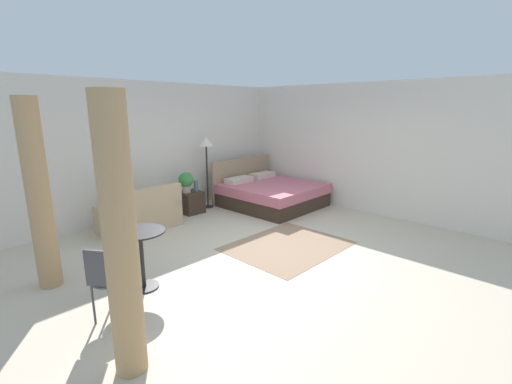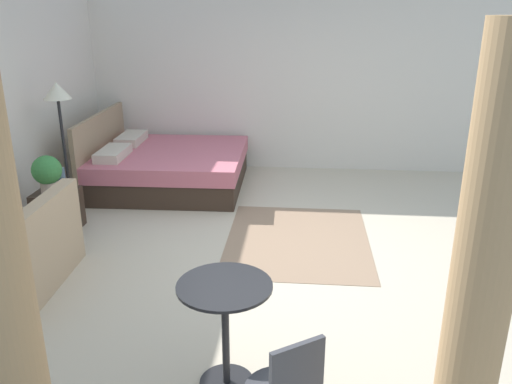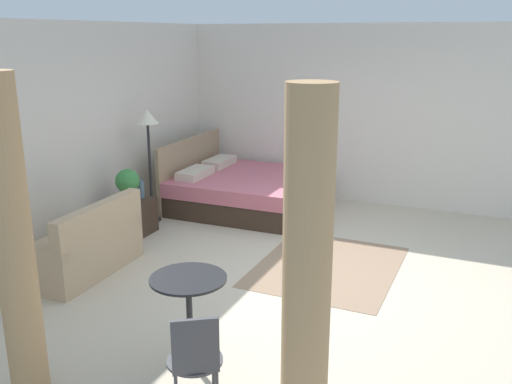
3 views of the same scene
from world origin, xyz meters
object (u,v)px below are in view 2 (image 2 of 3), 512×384
(couch, at_px, (17,261))
(potted_plant, at_px, (47,172))
(bed, at_px, (167,167))
(floor_lamp, at_px, (58,103))
(nightstand, at_px, (58,211))
(balcony_table, at_px, (225,317))
(vase, at_px, (61,178))

(couch, bearing_deg, potted_plant, 11.42)
(bed, relative_size, couch, 1.45)
(potted_plant, bearing_deg, floor_lamp, 7.24)
(bed, bearing_deg, couch, 168.20)
(couch, xyz_separation_m, nightstand, (1.30, 0.23, -0.04))
(bed, xyz_separation_m, balcony_table, (-4.00, -1.41, 0.24))
(potted_plant, xyz_separation_m, floor_lamp, (0.63, 0.08, 0.64))
(nightstand, distance_m, potted_plant, 0.50)
(nightstand, bearing_deg, bed, -27.39)
(vase, relative_size, balcony_table, 0.31)
(bed, height_order, floor_lamp, floor_lamp)
(nightstand, height_order, balcony_table, balcony_table)
(couch, relative_size, nightstand, 3.03)
(potted_plant, xyz_separation_m, balcony_table, (-2.27, -2.27, -0.20))
(nightstand, relative_size, vase, 2.00)
(nightstand, xyz_separation_m, potted_plant, (-0.10, 0.01, 0.49))
(bed, bearing_deg, vase, 151.67)
(bed, xyz_separation_m, floor_lamp, (-1.10, 0.93, 1.07))
(bed, distance_m, balcony_table, 4.25)
(nightstand, xyz_separation_m, vase, (0.12, -0.03, 0.35))
(floor_lamp, bearing_deg, bed, -40.42)
(couch, distance_m, balcony_table, 2.31)
(couch, distance_m, potted_plant, 1.30)
(couch, height_order, balcony_table, couch)
(bed, height_order, potted_plant, bed)
(bed, distance_m, floor_lamp, 1.80)
(couch, bearing_deg, balcony_table, -117.85)
(balcony_table, bearing_deg, couch, 62.15)
(potted_plant, height_order, floor_lamp, floor_lamp)
(potted_plant, relative_size, floor_lamp, 0.27)
(nightstand, xyz_separation_m, balcony_table, (-2.37, -2.26, 0.29))
(potted_plant, height_order, vase, potted_plant)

